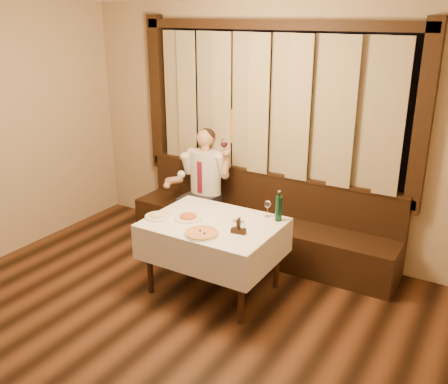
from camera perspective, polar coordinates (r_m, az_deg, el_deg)
The scene contains 10 objects.
room at distance 4.05m, azimuth -6.78°, elevation 2.80°, with size 5.01×6.01×2.81m.
banquette at distance 5.86m, azimuth 4.15°, elevation -3.98°, with size 3.20×0.61×0.94m.
dining_table at distance 4.91m, azimuth -1.20°, elevation -4.52°, with size 1.27×0.97×0.76m.
pizza at distance 4.58m, azimuth -2.57°, elevation -4.73°, with size 0.33×0.33×0.03m.
pasta_red at distance 4.93m, azimuth -4.12°, elevation -2.64°, with size 0.28×0.28×0.09m.
pasta_cream at distance 4.99m, azimuth -7.55°, elevation -2.48°, with size 0.26×0.26×0.09m.
green_bottle at distance 4.87m, azimuth 6.27°, elevation -1.83°, with size 0.07×0.07×0.31m.
table_wine_glass at distance 4.95m, azimuth 5.00°, elevation -1.48°, with size 0.06×0.06×0.17m.
cruet_caddy at distance 4.60m, azimuth 1.66°, elevation -4.11°, with size 0.14×0.09×0.14m.
seated_man at distance 5.95m, azimuth -2.45°, elevation 1.61°, with size 0.76×0.57×1.39m.
Camera 1 is at (2.38, -2.08, 2.68)m, focal length 40.00 mm.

